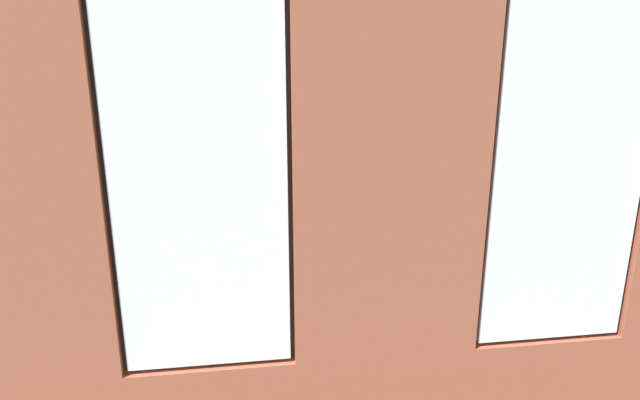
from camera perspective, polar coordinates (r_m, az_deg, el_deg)
The scene contains 18 objects.
ground_plane at distance 6.41m, azimuth 0.52°, elevation -8.61°, with size 7.23×5.85×0.10m, color brown.
brick_wall_with_windows at distance 3.44m, azimuth 7.01°, elevation -0.13°, with size 6.63×0.30×3.48m.
couch_by_window at distance 4.52m, azimuth -2.99°, elevation -14.97°, with size 2.06×0.87×0.80m.
couch_left at distance 6.94m, azimuth 22.77°, elevation -4.55°, with size 0.92×1.84×0.80m.
coffee_table at distance 6.22m, azimuth -3.04°, elevation -5.24°, with size 1.20×0.74×0.43m.
cup_ceramic at distance 6.09m, azimuth -2.11°, elevation -4.62°, with size 0.09×0.09×0.11m, color #4C4C51.
candle_jar at distance 6.06m, azimuth -6.38°, elevation -4.79°, with size 0.08×0.08×0.11m, color #B7333D.
remote_gray at distance 6.27m, azimuth -4.50°, elevation -4.41°, with size 0.05×0.17×0.02m, color #59595B.
remote_silver at distance 6.20m, azimuth -3.05°, elevation -4.65°, with size 0.05×0.17×0.02m, color #B2B2B7.
remote_black at distance 6.35m, azimuth -0.17°, elevation -4.08°, with size 0.05×0.17×0.02m, color black.
media_console at distance 6.57m, azimuth -26.19°, elevation -6.53°, with size 0.96×0.42×0.59m, color black.
tv_flatscreen at distance 6.35m, azimuth -26.97°, elevation -0.83°, with size 1.12×0.20×0.78m.
papasan_chair at distance 7.72m, azimuth -9.14°, elevation -0.33°, with size 1.15×1.15×0.71m.
potted_plant_beside_window_right at distance 4.33m, azimuth -22.01°, elevation -10.98°, with size 0.90×1.07×1.32m.
potted_plant_between_couches at distance 4.67m, azimuth 15.35°, elevation -7.54°, with size 0.86×0.92×1.47m.
potted_plant_foreground_right at distance 8.05m, azimuth -20.71°, elevation 1.36°, with size 0.66×0.66×1.06m.
potted_plant_by_left_couch at distance 7.90m, azimuth 15.33°, elevation -1.45°, with size 0.31×0.31×0.48m.
potted_plant_corner_near_left at distance 8.67m, azimuth 16.94°, elevation 3.97°, with size 1.07×1.07×1.55m.
Camera 1 is at (0.88, 5.72, 2.71)m, focal length 32.00 mm.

